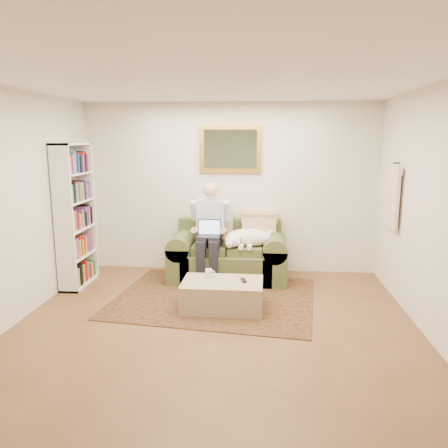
# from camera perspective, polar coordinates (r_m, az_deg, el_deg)

# --- Properties ---
(room_shell) EXTENTS (4.51, 5.00, 2.61)m
(room_shell) POSITION_cam_1_polar(r_m,az_deg,el_deg) (4.64, -1.22, 1.71)
(room_shell) COLOR brown
(room_shell) RESTS_ON ground
(rug) EXTENTS (2.76, 2.32, 0.01)m
(rug) POSITION_cam_1_polar(r_m,az_deg,el_deg) (5.82, -1.24, -9.56)
(rug) COLOR black
(rug) RESTS_ON room_shell
(sofa) EXTENTS (1.70, 0.87, 1.02)m
(sofa) POSITION_cam_1_polar(r_m,az_deg,el_deg) (6.50, 0.52, -4.64)
(sofa) COLOR #5B6535
(sofa) RESTS_ON room_shell
(seated_man) EXTENTS (0.56, 0.80, 1.43)m
(seated_man) POSITION_cam_1_polar(r_m,az_deg,el_deg) (6.27, -1.91, -1.25)
(seated_man) COLOR #8C9ED8
(seated_man) RESTS_ON sofa
(laptop) EXTENTS (0.33, 0.26, 0.24)m
(laptop) POSITION_cam_1_polar(r_m,az_deg,el_deg) (6.20, -1.99, -1.07)
(laptop) COLOR black
(laptop) RESTS_ON seated_man
(sleeping_dog) EXTENTS (0.70, 0.44, 0.26)m
(sleeping_dog) POSITION_cam_1_polar(r_m,az_deg,el_deg) (6.31, 3.24, -1.79)
(sleeping_dog) COLOR white
(sleeping_dog) RESTS_ON sofa
(ottoman) EXTENTS (0.98, 0.63, 0.35)m
(ottoman) POSITION_cam_1_polar(r_m,az_deg,el_deg) (5.40, -0.21, -9.27)
(ottoman) COLOR tan
(ottoman) RESTS_ON room_shell
(coffee_mug) EXTENTS (0.08, 0.08, 0.10)m
(coffee_mug) POSITION_cam_1_polar(r_m,az_deg,el_deg) (5.49, -2.02, -6.41)
(coffee_mug) COLOR white
(coffee_mug) RESTS_ON ottoman
(tv_remote) EXTENTS (0.09, 0.16, 0.02)m
(tv_remote) POSITION_cam_1_polar(r_m,az_deg,el_deg) (5.35, 2.58, -7.35)
(tv_remote) COLOR black
(tv_remote) RESTS_ON ottoman
(bookshelf) EXTENTS (0.28, 0.80, 2.00)m
(bookshelf) POSITION_cam_1_polar(r_m,az_deg,el_deg) (6.44, -18.85, 1.06)
(bookshelf) COLOR white
(bookshelf) RESTS_ON room_shell
(wall_mirror) EXTENTS (0.94, 0.04, 0.72)m
(wall_mirror) POSITION_cam_1_polar(r_m,az_deg,el_deg) (6.69, 0.85, 9.76)
(wall_mirror) COLOR gold
(wall_mirror) RESTS_ON room_shell
(hanging_shirt) EXTENTS (0.06, 0.52, 0.90)m
(hanging_shirt) POSITION_cam_1_polar(r_m,az_deg,el_deg) (6.08, 21.17, 3.68)
(hanging_shirt) COLOR beige
(hanging_shirt) RESTS_ON room_shell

